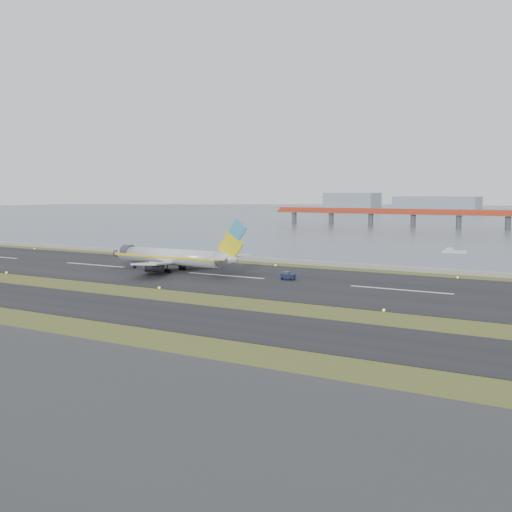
% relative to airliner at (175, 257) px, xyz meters
% --- Properties ---
extents(ground, '(1000.00, 1000.00, 0.00)m').
position_rel_airliner_xyz_m(ground, '(13.97, -29.80, -3.46)').
color(ground, '#374418').
rests_on(ground, ground).
extents(taxiway_strip, '(1000.00, 18.00, 0.10)m').
position_rel_airliner_xyz_m(taxiway_strip, '(13.97, -41.80, -3.41)').
color(taxiway_strip, black).
rests_on(taxiway_strip, ground).
extents(runway_strip, '(1000.00, 45.00, 0.10)m').
position_rel_airliner_xyz_m(runway_strip, '(13.97, 0.20, -3.41)').
color(runway_strip, black).
rests_on(runway_strip, ground).
extents(seawall, '(1000.00, 2.50, 1.00)m').
position_rel_airliner_xyz_m(seawall, '(13.97, 30.20, -2.96)').
color(seawall, '#979791').
rests_on(seawall, ground).
extents(red_pier, '(260.00, 5.00, 10.20)m').
position_rel_airliner_xyz_m(red_pier, '(33.97, 220.20, 3.82)').
color(red_pier, '#B83A1F').
rests_on(red_pier, ground).
extents(airliner, '(38.52, 32.89, 12.80)m').
position_rel_airliner_xyz_m(airliner, '(0.00, 0.00, 0.00)').
color(airliner, silver).
rests_on(airliner, ground).
extents(pushback_tug, '(2.97, 1.91, 1.82)m').
position_rel_airliner_xyz_m(pushback_tug, '(29.14, 1.35, -2.57)').
color(pushback_tug, '#141B37').
rests_on(pushback_tug, ground).
extents(workboat_near, '(7.34, 3.34, 1.72)m').
position_rel_airliner_xyz_m(workboat_near, '(43.47, 80.14, -2.91)').
color(workboat_near, silver).
rests_on(workboat_near, ground).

